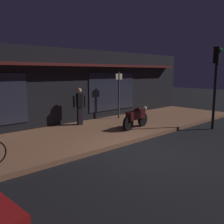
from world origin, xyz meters
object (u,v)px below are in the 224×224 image
person_bystander (79,106)px  sign_post (119,92)px  motorcycle (136,117)px  traffic_light_pole (216,73)px

person_bystander → sign_post: size_ratio=0.70×
motorcycle → person_bystander: (-1.34, 2.25, 0.38)m
motorcycle → sign_post: 2.58m
motorcycle → sign_post: bearing=63.4°
person_bystander → sign_post: sign_post is taller
sign_post → traffic_light_pole: 4.67m
person_bystander → traffic_light_pole: size_ratio=0.46×
motorcycle → person_bystander: bearing=120.8°
person_bystander → sign_post: bearing=-1.8°
traffic_light_pole → sign_post: bearing=112.8°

